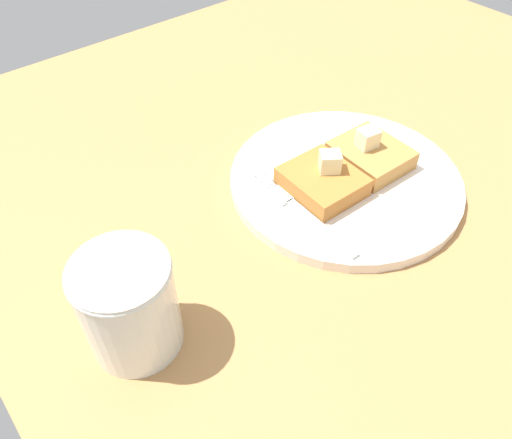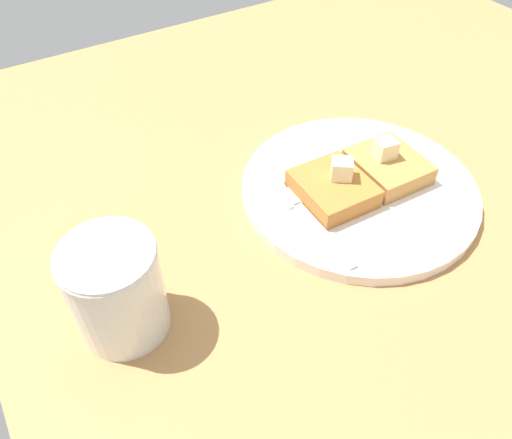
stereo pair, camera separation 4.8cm
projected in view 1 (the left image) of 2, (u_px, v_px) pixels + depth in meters
The scene contains 8 objects.
table_surface at pixel (376, 154), 63.95cm from camera, with size 97.43×97.43×2.39cm, color #A97946.
plate at pixel (345, 180), 57.52cm from camera, with size 26.51×26.51×1.32cm.
toast_slice_left at pixel (370, 155), 57.94cm from camera, with size 7.19×8.12×2.27cm, color #B8803E.
toast_slice_middle at pixel (322, 182), 54.68cm from camera, with size 7.19×8.12×2.27cm, color #B36E2F.
butter_pat_primary at pixel (368, 138), 56.56cm from camera, with size 2.20×1.98×2.20cm, color #F4E7B4.
butter_pat_secondary at pixel (330, 162), 53.58cm from camera, with size 2.20×1.98×2.20cm, color beige.
fork at pixel (295, 206), 53.38cm from camera, with size 2.30×16.04×0.36cm.
syrup_jar at pixel (130, 308), 40.57cm from camera, with size 8.07×8.07×9.64cm.
Camera 1 is at (44.46, 29.08, 40.89)cm, focal length 35.00 mm.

